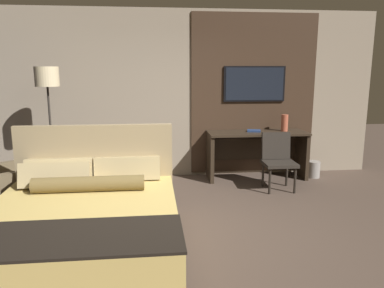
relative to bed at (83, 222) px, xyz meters
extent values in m
plane|color=#4C3D33|center=(0.98, 0.11, -0.31)|extent=(16.00, 16.00, 0.00)
cube|color=gray|center=(0.98, 2.71, 1.09)|extent=(7.20, 0.06, 2.80)
cube|color=#3D2B1E|center=(2.46, 2.66, 1.09)|extent=(2.15, 0.03, 2.70)
cube|color=#33281E|center=(0.01, -0.13, -0.20)|extent=(1.80, 2.00, 0.22)
cube|color=tan|center=(0.01, -0.13, 0.05)|extent=(1.86, 2.06, 0.29)
cube|color=black|center=(0.01, -0.80, 0.21)|extent=(1.88, 0.72, 0.02)
cube|color=#998460|center=(0.01, 0.94, 0.27)|extent=(1.90, 0.08, 1.17)
cube|color=tan|center=(-0.39, 0.80, 0.33)|extent=(0.78, 0.23, 0.31)
cube|color=tan|center=(0.41, 0.80, 0.33)|extent=(0.78, 0.23, 0.31)
cube|color=tan|center=(-0.39, 0.59, 0.33)|extent=(0.78, 0.25, 0.32)
cylinder|color=brown|center=(0.01, 0.39, 0.28)|extent=(1.21, 0.17, 0.17)
cube|color=#2D2319|center=(2.46, 2.35, 0.47)|extent=(1.65, 0.57, 0.03)
cube|color=#2D2319|center=(1.67, 2.35, 0.07)|extent=(0.06, 0.52, 0.76)
cube|color=#2D2319|center=(3.26, 2.35, 0.07)|extent=(0.06, 0.52, 0.76)
cube|color=#2D2319|center=(2.46, 2.62, 0.15)|extent=(1.53, 0.02, 0.38)
cube|color=black|center=(2.46, 2.63, 1.27)|extent=(1.06, 0.04, 0.60)
cube|color=black|center=(2.46, 2.61, 1.27)|extent=(1.00, 0.01, 0.55)
cube|color=#28231E|center=(2.63, 1.69, 0.11)|extent=(0.49, 0.47, 0.05)
cube|color=#28231E|center=(2.63, 1.89, 0.34)|extent=(0.45, 0.11, 0.42)
cylinder|color=black|center=(2.43, 1.52, -0.12)|extent=(0.04, 0.04, 0.39)
cylinder|color=black|center=(2.82, 1.51, -0.12)|extent=(0.04, 0.04, 0.39)
cylinder|color=black|center=(2.44, 1.88, -0.12)|extent=(0.04, 0.04, 0.39)
cylinder|color=black|center=(2.83, 1.87, -0.12)|extent=(0.04, 0.04, 0.39)
cube|color=brown|center=(-1.20, 1.25, -0.09)|extent=(0.83, 0.80, 0.44)
cube|color=brown|center=(-1.02, 1.01, -0.02)|extent=(0.59, 0.48, 0.58)
cylinder|color=#282623|center=(-0.77, 1.98, -0.30)|extent=(0.28, 0.28, 0.03)
cylinder|color=#332D28|center=(-0.77, 1.98, 0.50)|extent=(0.03, 0.03, 1.63)
cylinder|color=beige|center=(-0.77, 1.98, 1.41)|extent=(0.34, 0.34, 0.28)
cylinder|color=#B2563D|center=(2.94, 2.39, 0.63)|extent=(0.11, 0.11, 0.28)
cube|color=navy|center=(2.41, 2.38, 0.50)|extent=(0.25, 0.20, 0.03)
cylinder|color=gray|center=(3.46, 2.29, -0.17)|extent=(0.22, 0.22, 0.28)
camera|label=1|loc=(0.71, -3.65, 1.52)|focal=35.00mm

